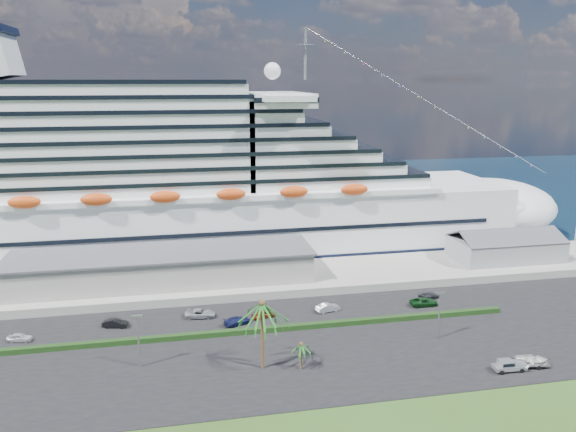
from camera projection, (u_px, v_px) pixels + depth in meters
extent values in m
plane|color=#2E4517|center=(335.00, 375.00, 81.90)|extent=(420.00, 420.00, 0.00)
cube|color=black|center=(316.00, 341.00, 92.37)|extent=(140.00, 38.00, 0.12)
cube|color=gray|center=(283.00, 277.00, 119.80)|extent=(240.00, 20.00, 1.80)
cube|color=black|center=(237.00, 197.00, 205.77)|extent=(420.00, 160.00, 0.02)
cube|color=silver|center=(185.00, 222.00, 137.19)|extent=(160.00, 30.00, 16.00)
ellipsoid|color=silver|center=(483.00, 208.00, 152.38)|extent=(40.00, 30.00, 16.00)
cube|color=black|center=(186.00, 249.00, 138.81)|extent=(164.00, 30.60, 2.40)
cube|color=silver|center=(128.00, 135.00, 129.80)|extent=(128.00, 26.00, 24.80)
cube|color=silver|center=(276.00, 99.00, 134.56)|extent=(14.00, 38.00, 3.20)
cylinder|color=gray|center=(305.00, 54.00, 133.41)|extent=(0.70, 0.70, 12.00)
ellipsoid|color=#C64112|center=(165.00, 197.00, 119.06)|extent=(90.00, 2.40, 2.60)
ellipsoid|color=#C64112|center=(167.00, 173.00, 149.17)|extent=(90.00, 2.40, 2.60)
cube|color=black|center=(185.00, 219.00, 137.01)|extent=(144.00, 30.40, 0.90)
cube|color=gray|center=(163.00, 267.00, 114.14)|extent=(60.00, 14.00, 6.00)
cube|color=#4C4C54|center=(162.00, 253.00, 113.40)|extent=(61.00, 15.00, 0.40)
cube|color=gray|center=(505.00, 249.00, 128.89)|extent=(24.00, 12.00, 4.80)
cube|color=#4C4C54|center=(514.00, 237.00, 125.18)|extent=(24.00, 6.31, 2.74)
cube|color=#4C4C54|center=(499.00, 230.00, 130.90)|extent=(24.00, 6.31, 2.74)
cylinder|color=silver|center=(576.00, 230.00, 131.45)|extent=(0.16, 0.16, 12.00)
cube|color=black|center=(264.00, 330.00, 95.50)|extent=(88.00, 1.10, 0.90)
cylinder|color=gray|center=(139.00, 342.00, 83.24)|extent=(0.24, 0.24, 8.00)
cube|color=gray|center=(137.00, 316.00, 82.27)|extent=(1.60, 0.35, 0.35)
cylinder|color=gray|center=(439.00, 316.00, 92.35)|extent=(0.24, 0.24, 8.00)
cube|color=gray|center=(440.00, 293.00, 91.38)|extent=(1.60, 0.35, 0.35)
cylinder|color=#47301E|center=(262.00, 336.00, 82.57)|extent=(0.54, 0.54, 10.50)
sphere|color=#47301E|center=(262.00, 303.00, 81.33)|extent=(0.98, 0.98, 0.98)
cylinder|color=#47301E|center=(301.00, 357.00, 82.93)|extent=(0.35, 0.35, 4.20)
sphere|color=#47301E|center=(301.00, 344.00, 82.44)|extent=(0.73, 0.73, 0.73)
imported|color=silver|center=(20.00, 337.00, 92.11)|extent=(4.21, 2.30, 1.36)
imported|color=black|center=(116.00, 323.00, 97.40)|extent=(4.64, 2.51, 1.45)
imported|color=#9C9FA5|center=(200.00, 313.00, 101.39)|extent=(5.67, 3.04, 1.51)
imported|color=#141A46|center=(237.00, 321.00, 98.45)|extent=(5.26, 3.57, 1.41)
imported|color=maroon|center=(263.00, 314.00, 101.18)|extent=(4.59, 2.98, 1.45)
imported|color=#9C9EA3|center=(328.00, 308.00, 103.97)|extent=(4.86, 2.63, 1.52)
imported|color=#0D3713|center=(424.00, 302.00, 106.67)|extent=(5.36, 2.50, 1.48)
imported|color=#222328|center=(429.00, 296.00, 110.00)|extent=(4.75, 2.96, 1.28)
cylinder|color=black|center=(502.00, 373.00, 81.68)|extent=(0.73, 0.28, 0.72)
cylinder|color=black|center=(495.00, 367.00, 83.31)|extent=(0.73, 0.28, 0.72)
cylinder|color=black|center=(521.00, 371.00, 82.27)|extent=(0.73, 0.28, 0.72)
cylinder|color=black|center=(515.00, 365.00, 83.91)|extent=(0.73, 0.28, 0.72)
cube|color=#AAADB1|center=(509.00, 367.00, 82.74)|extent=(4.94, 2.00, 0.63)
cube|color=#AAADB1|center=(518.00, 364.00, 82.91)|extent=(2.23, 1.85, 0.50)
cube|color=#AAADB1|center=(506.00, 363.00, 82.47)|extent=(2.05, 1.79, 0.86)
cube|color=black|center=(506.00, 363.00, 82.45)|extent=(1.87, 1.83, 0.50)
cube|color=#AAADB1|center=(497.00, 367.00, 82.31)|extent=(0.88, 1.75, 0.32)
cube|color=gray|center=(532.00, 364.00, 83.82)|extent=(5.11, 2.59, 0.13)
cylinder|color=gray|center=(519.00, 365.00, 83.40)|extent=(2.32, 0.47, 0.08)
cylinder|color=black|center=(539.00, 368.00, 83.05)|extent=(0.71, 0.34, 0.68)
cylinder|color=black|center=(531.00, 362.00, 84.87)|extent=(0.71, 0.34, 0.68)
imported|color=silver|center=(533.00, 360.00, 83.67)|extent=(5.94, 4.68, 1.11)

